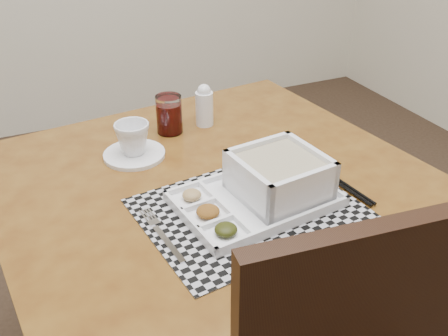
{
  "coord_description": "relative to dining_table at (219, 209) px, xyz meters",
  "views": [
    {
      "loc": [
        0.23,
        -0.32,
        1.3
      ],
      "look_at": [
        0.6,
        0.48,
        0.78
      ],
      "focal_mm": 40.0,
      "sensor_mm": 36.0,
      "label": 1
    }
  ],
  "objects": [
    {
      "name": "placemat",
      "position": [
        0.01,
        -0.12,
        0.07
      ],
      "size": [
        0.46,
        0.38,
        0.0
      ],
      "primitive_type": "cube",
      "rotation": [
        0.0,
        0.0,
        0.12
      ],
      "color": "#A2A2A9",
      "rests_on": "dining_table"
    },
    {
      "name": "fork",
      "position": [
        -0.17,
        -0.13,
        0.08
      ],
      "size": [
        0.04,
        0.19,
        0.0
      ],
      "color": "silver",
      "rests_on": "placemat"
    },
    {
      "name": "chopsticks",
      "position": [
        0.24,
        -0.1,
        0.08
      ],
      "size": [
        0.05,
        0.24,
        0.01
      ],
      "color": "black",
      "rests_on": "placemat"
    },
    {
      "name": "juice_glass",
      "position": [
        -0.02,
        0.28,
        0.12
      ],
      "size": [
        0.07,
        0.07,
        0.1
      ],
      "color": "white",
      "rests_on": "dining_table"
    },
    {
      "name": "saucer",
      "position": [
        -0.14,
        0.19,
        0.08
      ],
      "size": [
        0.15,
        0.15,
        0.01
      ],
      "primitive_type": "cylinder",
      "color": "white",
      "rests_on": "dining_table"
    },
    {
      "name": "cup",
      "position": [
        -0.14,
        0.19,
        0.12
      ],
      "size": [
        0.1,
        0.1,
        0.08
      ],
      "primitive_type": "imported",
      "rotation": [
        0.0,
        0.0,
        -0.2
      ],
      "color": "white",
      "rests_on": "saucer"
    },
    {
      "name": "creamer_bottle",
      "position": [
        0.09,
        0.29,
        0.13
      ],
      "size": [
        0.05,
        0.05,
        0.12
      ],
      "color": "white",
      "rests_on": "dining_table"
    },
    {
      "name": "serving_tray",
      "position": [
        0.07,
        -0.11,
        0.11
      ],
      "size": [
        0.34,
        0.26,
        0.1
      ],
      "color": "white",
      "rests_on": "placemat"
    },
    {
      "name": "dining_table",
      "position": [
        0.0,
        0.0,
        0.0
      ],
      "size": [
        1.04,
        1.04,
        0.7
      ],
      "color": "#4D280E",
      "rests_on": "ground"
    },
    {
      "name": "spoon",
      "position": [
        0.19,
        -0.03,
        0.08
      ],
      "size": [
        0.04,
        0.18,
        0.01
      ],
      "color": "silver",
      "rests_on": "placemat"
    }
  ]
}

